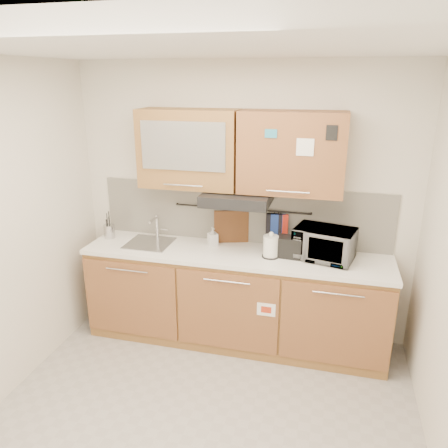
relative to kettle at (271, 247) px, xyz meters
The scene contains 19 objects.
floor 1.58m from the kettle, 105.82° to the right, with size 3.20×3.20×0.00m, color #9E9993.
ceiling 2.00m from the kettle, 105.82° to the right, with size 3.20×3.20×0.00m, color white.
wall_back 0.55m from the kettle, 134.79° to the left, with size 3.20×3.20×0.00m, color silver.
base_cabinet 0.69m from the kettle, behind, with size 2.80×0.64×0.88m.
countertop 0.35m from the kettle, behind, with size 2.82×0.62×0.04m, color white.
backsplash 0.50m from the kettle, 135.84° to the left, with size 2.80×0.02×0.56m, color silver.
upper_cabinets 0.90m from the kettle, 155.06° to the left, with size 1.82×0.37×0.70m.
range_hood 0.53m from the kettle, 165.90° to the left, with size 0.60×0.46×0.10m, color black.
sink 1.18m from the kettle, behind, with size 0.42×0.40×0.26m.
utensil_rail 0.50m from the kettle, 139.44° to the left, with size 0.02×0.02×1.30m, color black.
utensil_crock 1.63m from the kettle, behind, with size 0.12×0.12×0.27m.
kettle is the anchor object (origin of this frame).
toaster 0.18m from the kettle, 14.49° to the left, with size 0.26×0.17×0.19m.
microwave 0.47m from the kettle, ahead, with size 0.51×0.34×0.28m, color #999999.
soap_bottle 0.59m from the kettle, 166.13° to the left, with size 0.08×0.08×0.18m, color #999999.
cutting_board 0.50m from the kettle, 147.70° to the left, with size 0.33×0.02×0.41m, color brown.
oven_mitt 0.29m from the kettle, 85.41° to the left, with size 0.14×0.03×0.23m, color #223E9B.
dark_pouch 0.29m from the kettle, 93.37° to the left, with size 0.15×0.04×0.23m, color black.
pot_holder 0.30m from the kettle, 80.96° to the left, with size 0.15×0.02×0.18m, color #B52718.
Camera 1 is at (0.81, -2.42, 2.45)m, focal length 35.00 mm.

